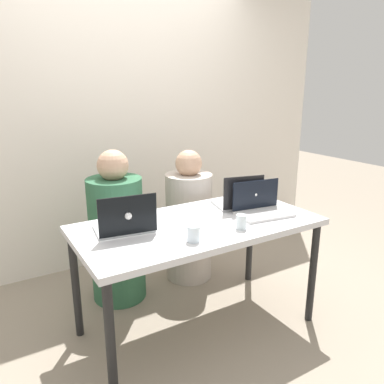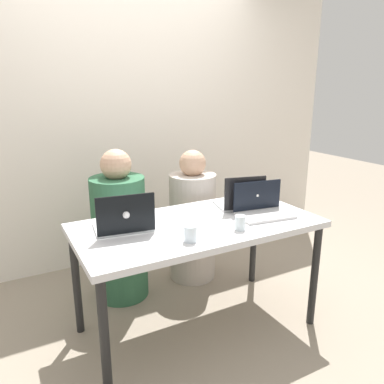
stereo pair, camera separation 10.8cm
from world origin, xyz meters
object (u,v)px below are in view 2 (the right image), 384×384
person_on_right (193,223)px  water_glass_left (190,235)px  laptop_back_right (240,201)px  water_glass_right (240,224)px  laptop_back_left (124,222)px  person_on_left (120,233)px  laptop_front_right (262,208)px

person_on_right → water_glass_left: (-0.49, -0.89, 0.31)m
laptop_back_right → water_glass_right: (-0.24, -0.34, -0.01)m
water_glass_left → water_glass_right: size_ratio=1.02×
laptop_back_left → water_glass_left: (0.27, -0.32, -0.01)m
laptop_back_right → water_glass_right: laptop_back_right is taller
person_on_right → water_glass_right: 0.94m
person_on_left → water_glass_left: size_ratio=12.74×
laptop_back_right → water_glass_left: laptop_back_right is taller
person_on_right → laptop_front_right: 0.81m
person_on_left → laptop_back_left: person_on_left is taller
water_glass_left → water_glass_right: bearing=1.9°
person_on_left → water_glass_right: (0.47, -0.88, 0.29)m
laptop_back_left → person_on_left: bearing=-96.2°
water_glass_right → person_on_right: bearing=80.1°
laptop_front_right → laptop_back_left: bearing=176.9°
person_on_left → laptop_back_right: 0.94m
laptop_front_right → laptop_back_right: laptop_back_right is taller
person_on_right → laptop_front_right: (0.13, -0.73, 0.32)m
person_on_left → water_glass_left: person_on_left is taller
person_on_left → laptop_front_right: size_ratio=3.06×
laptop_back_right → laptop_back_left: (-0.86, -0.03, 0.00)m
water_glass_left → water_glass_right: water_glass_left is taller
person_on_left → water_glass_right: person_on_left is taller
laptop_back_left → water_glass_left: laptop_back_left is taller
person_on_left → laptop_back_left: 0.65m
person_on_right → laptop_back_right: bearing=108.4°
person_on_left → laptop_back_left: size_ratio=3.17×
person_on_left → laptop_back_right: person_on_left is taller
water_glass_right → person_on_left: bearing=118.5°
person_on_left → laptop_front_right: 1.09m
laptop_front_right → water_glass_right: laptop_front_right is taller
water_glass_right → laptop_back_left: bearing=153.1°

